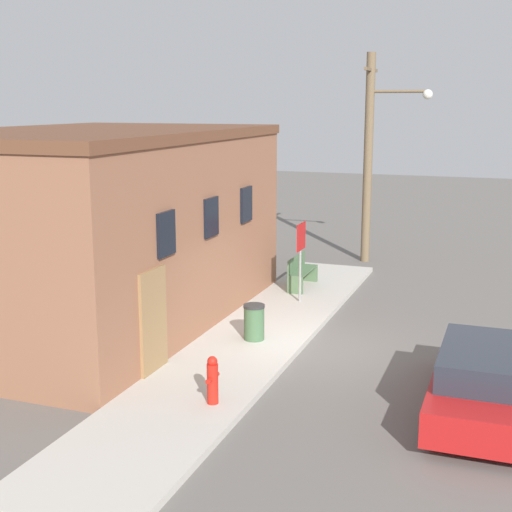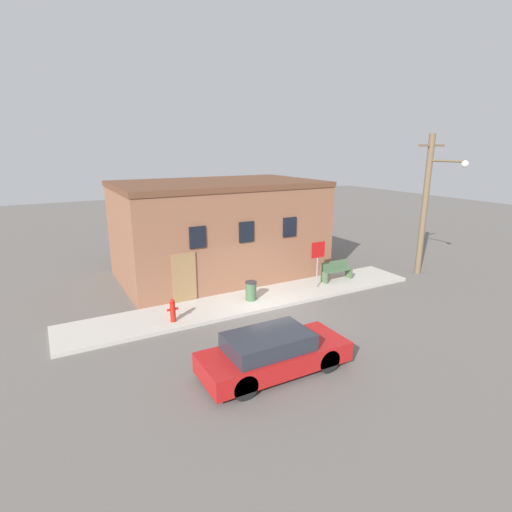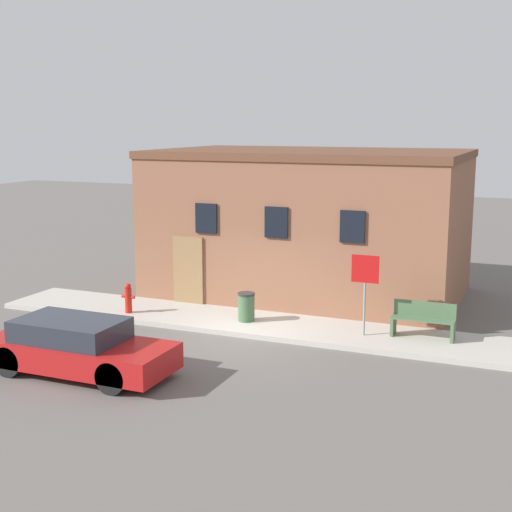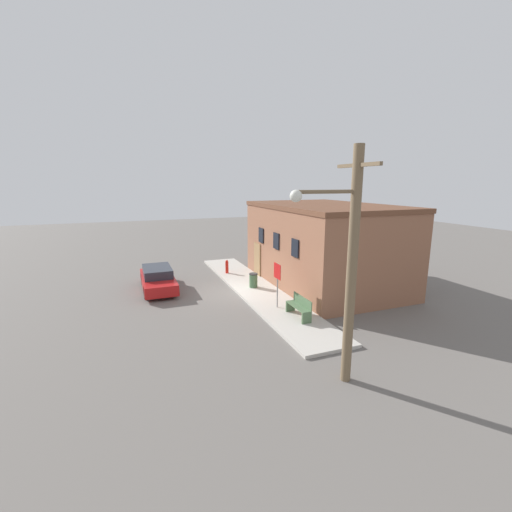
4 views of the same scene
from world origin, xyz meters
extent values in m
plane|color=#66605B|center=(0.00, 0.00, 0.00)|extent=(80.00, 80.00, 0.00)
cube|color=#BCB7AD|center=(0.00, 1.18, 0.07)|extent=(15.65, 2.36, 0.14)
cube|color=#8E5B42|center=(0.22, 5.38, 2.25)|extent=(9.62, 6.04, 4.51)
cube|color=brown|center=(0.22, 5.38, 4.63)|extent=(9.72, 6.14, 0.24)
cube|color=black|center=(-2.03, 2.33, 2.79)|extent=(0.70, 0.08, 0.90)
cube|color=black|center=(0.22, 2.33, 2.79)|extent=(0.70, 0.08, 0.90)
cube|color=black|center=(2.46, 2.33, 2.79)|extent=(0.70, 0.08, 0.90)
cube|color=#937047|center=(-2.67, 2.33, 1.10)|extent=(1.00, 0.08, 2.20)
cylinder|color=red|center=(-3.73, 0.60, 0.50)|extent=(0.20, 0.20, 0.73)
sphere|color=red|center=(-3.73, 0.60, 0.92)|extent=(0.18, 0.18, 0.18)
cylinder|color=red|center=(-3.89, 0.60, 0.61)|extent=(0.11, 0.09, 0.09)
cylinder|color=red|center=(-3.58, 0.60, 0.61)|extent=(0.11, 0.09, 0.09)
cylinder|color=gray|center=(3.17, 1.07, 1.20)|extent=(0.06, 0.06, 2.13)
cube|color=red|center=(3.17, 1.05, 1.91)|extent=(0.72, 0.02, 0.72)
cube|color=#4C6B47|center=(3.87, 1.41, 0.38)|extent=(0.08, 0.44, 0.47)
cube|color=#4C6B47|center=(5.39, 1.41, 0.38)|extent=(0.08, 0.44, 0.47)
cube|color=#4C6B47|center=(4.63, 1.41, 0.63)|extent=(1.60, 0.44, 0.04)
cube|color=#4C6B47|center=(4.63, 1.61, 0.86)|extent=(1.60, 0.04, 0.41)
cylinder|color=#426642|center=(-0.21, 1.13, 0.51)|extent=(0.46, 0.46, 0.75)
cylinder|color=#2D2D2D|center=(-0.21, 1.13, 0.91)|extent=(0.48, 0.48, 0.06)
cylinder|color=black|center=(-0.76, -3.16, 0.36)|extent=(0.71, 0.20, 0.71)
cylinder|color=black|center=(-0.76, -4.67, 0.36)|extent=(0.71, 0.20, 0.71)
cylinder|color=black|center=(-3.48, -3.16, 0.36)|extent=(0.71, 0.20, 0.71)
cylinder|color=black|center=(-3.48, -4.67, 0.36)|extent=(0.71, 0.20, 0.71)
cube|color=red|center=(-2.12, -3.92, 0.49)|extent=(4.39, 1.72, 0.58)
cube|color=#282D38|center=(-2.34, -3.92, 1.02)|extent=(2.41, 1.51, 0.48)
camera|label=1|loc=(-14.55, -4.18, 5.35)|focal=50.00mm
camera|label=2|loc=(-7.59, -12.74, 6.33)|focal=28.00mm
camera|label=3|loc=(7.51, -16.56, 5.61)|focal=50.00mm
camera|label=4|loc=(17.22, -5.43, 5.96)|focal=24.00mm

